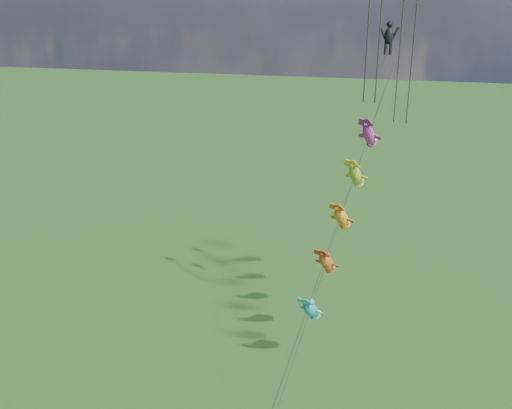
# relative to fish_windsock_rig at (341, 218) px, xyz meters

# --- Properties ---
(ground) EXTENTS (300.00, 300.00, 0.00)m
(ground) POSITION_rel_fish_windsock_rig_xyz_m (-16.47, -9.33, -9.52)
(ground) COLOR #10370D
(fish_windsock_rig) EXTENTS (4.52, 15.38, 16.96)m
(fish_windsock_rig) POSITION_rel_fish_windsock_rig_xyz_m (0.00, 0.00, 0.00)
(fish_windsock_rig) COLOR brown
(fish_windsock_rig) RESTS_ON ground
(parafoil_rig) EXTENTS (6.83, 16.58, 24.64)m
(parafoil_rig) POSITION_rel_fish_windsock_rig_xyz_m (2.17, -2.03, 11.49)
(parafoil_rig) COLOR brown
(parafoil_rig) RESTS_ON ground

